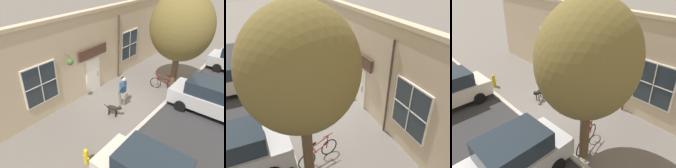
{
  "view_description": "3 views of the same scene",
  "coord_description": "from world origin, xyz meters",
  "views": [
    {
      "loc": [
        6.13,
        -8.27,
        7.09
      ],
      "look_at": [
        -0.71,
        0.07,
        0.95
      ],
      "focal_mm": 35.0,
      "sensor_mm": 36.0,
      "label": 1
    },
    {
      "loc": [
        2.78,
        8.72,
        6.5
      ],
      "look_at": [
        -1.24,
        -0.68,
        0.99
      ],
      "focal_mm": 35.0,
      "sensor_mm": 36.0,
      "label": 2
    },
    {
      "loc": [
        6.28,
        7.27,
        6.45
      ],
      "look_at": [
        -0.62,
        -0.29,
        0.93
      ],
      "focal_mm": 35.0,
      "sensor_mm": 36.0,
      "label": 3
    }
  ],
  "objects": [
    {
      "name": "storefront_facade",
      "position": [
        -2.34,
        0.0,
        2.41
      ],
      "size": [
        0.95,
        18.0,
        4.82
      ],
      "color": "#C6B293",
      "rests_on": "ground_plane"
    },
    {
      "name": "ground_plane",
      "position": [
        0.0,
        0.0,
        0.0
      ],
      "size": [
        90.0,
        90.0,
        0.0
      ],
      "primitive_type": "plane",
      "color": "#66605B"
    },
    {
      "name": "fire_hydrant",
      "position": [
        1.52,
        -4.24,
        0.4
      ],
      "size": [
        0.34,
        0.2,
        0.77
      ],
      "color": "gold",
      "rests_on": "ground_plane"
    },
    {
      "name": "pedestrian_walking",
      "position": [
        0.19,
        -0.09,
        1.07
      ],
      "size": [
        0.59,
        0.56,
        1.77
      ],
      "color": "#6B665B",
      "rests_on": "ground_plane"
    },
    {
      "name": "dog_on_leash",
      "position": [
        0.42,
        -1.16,
        0.46
      ],
      "size": [
        1.02,
        0.45,
        0.69
      ],
      "color": "black",
      "rests_on": "ground_plane"
    },
    {
      "name": "street_tree_by_curb",
      "position": [
        1.57,
        3.26,
        3.88
      ],
      "size": [
        3.49,
        3.14,
        5.87
      ],
      "color": "brown",
      "rests_on": "ground_plane"
    },
    {
      "name": "parked_car_mid_block",
      "position": [
        4.13,
        2.33,
        0.88
      ],
      "size": [
        4.35,
        2.03,
        1.75
      ],
      "color": "#B7B7BC",
      "rests_on": "ground_plane"
    },
    {
      "name": "leaning_bicycle",
      "position": [
        1.11,
        2.96,
        0.38
      ],
      "size": [
        1.68,
        0.53,
        1.0
      ],
      "color": "black",
      "rests_on": "ground_plane"
    }
  ]
}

